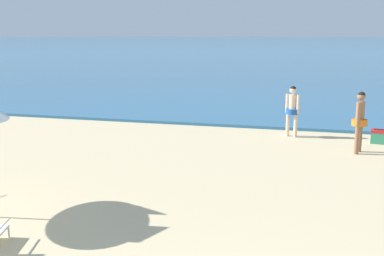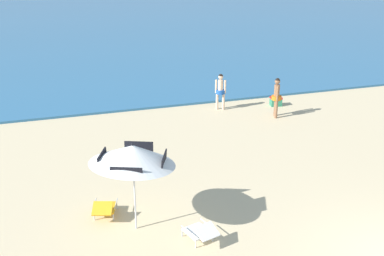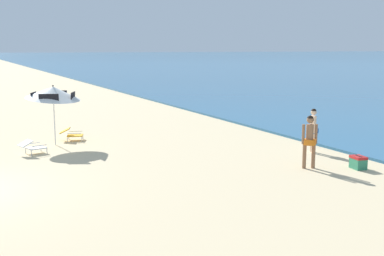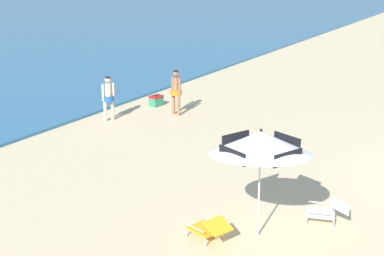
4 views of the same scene
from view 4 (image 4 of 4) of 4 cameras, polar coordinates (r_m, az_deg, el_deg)
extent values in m
cylinder|color=silver|center=(11.76, 6.61, -5.59)|extent=(0.04, 0.04, 2.24)
cone|color=white|center=(11.45, 6.75, -1.46)|extent=(2.84, 2.82, 0.68)
cube|color=black|center=(12.00, 4.31, -1.06)|extent=(0.69, 0.32, 0.25)
cube|color=black|center=(11.01, 3.95, -2.70)|extent=(0.32, 0.69, 0.25)
cube|color=black|center=(10.99, 9.38, -2.92)|extent=(0.69, 0.32, 0.25)
cube|color=black|center=(11.98, 9.29, -1.26)|extent=(0.32, 0.69, 0.25)
sphere|color=black|center=(11.37, 6.80, -0.21)|extent=(0.06, 0.06, 0.06)
cube|color=white|center=(12.97, 12.49, -8.13)|extent=(0.67, 0.72, 0.04)
cube|color=white|center=(12.88, 14.27, -7.40)|extent=(0.58, 0.52, 0.21)
cylinder|color=silver|center=(12.80, 11.12, -8.93)|extent=(0.03, 0.03, 0.18)
cylinder|color=silver|center=(13.24, 11.26, -8.04)|extent=(0.03, 0.03, 0.18)
cylinder|color=silver|center=(12.79, 13.70, -9.12)|extent=(0.03, 0.03, 0.18)
cylinder|color=silver|center=(13.23, 13.74, -8.22)|extent=(0.03, 0.03, 0.18)
cylinder|color=silver|center=(12.66, 12.47, -8.16)|extent=(0.17, 0.53, 0.02)
cylinder|color=silver|center=(13.17, 12.57, -7.16)|extent=(0.17, 0.53, 0.02)
cube|color=gold|center=(11.98, 1.26, -9.87)|extent=(0.68, 0.73, 0.04)
cube|color=gold|center=(11.64, 2.60, -9.58)|extent=(0.59, 0.52, 0.22)
cylinder|color=silver|center=(12.07, -0.55, -10.23)|extent=(0.03, 0.03, 0.18)
cylinder|color=silver|center=(12.37, 1.18, -9.55)|extent=(0.03, 0.03, 0.18)
cylinder|color=silver|center=(11.70, 1.33, -11.17)|extent=(0.03, 0.03, 0.18)
cylinder|color=silver|center=(12.00, 3.07, -10.43)|extent=(0.03, 0.03, 0.18)
cylinder|color=silver|center=(11.76, 0.25, -9.75)|extent=(0.19, 0.52, 0.02)
cylinder|color=silver|center=(12.10, 2.24, -8.96)|extent=(0.19, 0.52, 0.02)
cylinder|color=#8C6042|center=(20.99, -1.82, 2.45)|extent=(0.12, 0.12, 0.81)
cylinder|color=#8C6042|center=(20.78, -1.33, 2.30)|extent=(0.12, 0.12, 0.81)
cylinder|color=orange|center=(20.79, -1.58, 3.51)|extent=(0.40, 0.40, 0.17)
cylinder|color=#8C6042|center=(20.73, -1.59, 4.22)|extent=(0.22, 0.22, 0.57)
cylinder|color=#8C6042|center=(20.88, -1.93, 4.27)|extent=(0.09, 0.09, 0.61)
cylinder|color=#8C6042|center=(20.58, -1.24, 4.09)|extent=(0.09, 0.09, 0.61)
sphere|color=#8C6042|center=(20.64, -1.60, 5.38)|extent=(0.22, 0.22, 0.22)
sphere|color=black|center=(20.63, -1.60, 5.46)|extent=(0.20, 0.20, 0.20)
cylinder|color=beige|center=(20.30, -8.50, 1.72)|extent=(0.11, 0.11, 0.77)
cylinder|color=beige|center=(20.40, -7.80, 1.83)|extent=(0.11, 0.11, 0.77)
cylinder|color=#1E51A3|center=(20.25, -8.20, 2.89)|extent=(0.39, 0.39, 0.16)
cylinder|color=beige|center=(20.19, -8.22, 3.58)|extent=(0.21, 0.21, 0.55)
cylinder|color=beige|center=(20.12, -8.72, 3.47)|extent=(0.08, 0.08, 0.58)
cylinder|color=beige|center=(20.27, -7.73, 3.61)|extent=(0.08, 0.08, 0.58)
sphere|color=beige|center=(20.11, -8.27, 4.72)|extent=(0.21, 0.21, 0.21)
sphere|color=black|center=(20.10, -8.28, 4.79)|extent=(0.19, 0.19, 0.19)
cube|color=#2D7F5B|center=(22.23, -3.53, 2.58)|extent=(0.53, 0.41, 0.32)
cube|color=red|center=(22.18, -3.53, 3.08)|extent=(0.54, 0.42, 0.08)
cylinder|color=black|center=(22.17, -3.54, 3.22)|extent=(0.34, 0.08, 0.02)
camera|label=1|loc=(16.27, 37.28, 4.62)|focal=43.32mm
camera|label=2|loc=(10.04, 67.29, 12.28)|focal=43.94mm
camera|label=3|loc=(29.23, 28.75, 10.99)|focal=46.39mm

